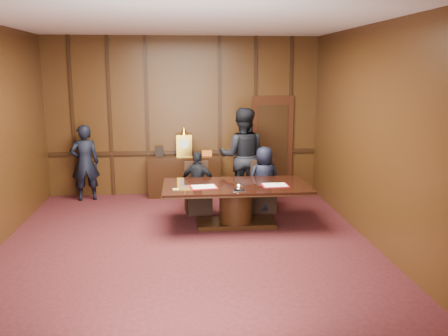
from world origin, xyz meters
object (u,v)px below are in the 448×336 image
at_px(conference_table, 236,198).
at_px(signatory_left, 198,183).
at_px(signatory_right, 264,179).
at_px(witness_left, 85,163).
at_px(witness_right, 242,156).
at_px(sideboard, 185,174).

bearing_deg(conference_table, signatory_left, 129.09).
relative_size(signatory_right, witness_left, 0.80).
height_order(signatory_left, witness_right, witness_right).
height_order(sideboard, signatory_right, sideboard).
relative_size(sideboard, conference_table, 0.61).
bearing_deg(signatory_left, signatory_right, -164.13).
xyz_separation_m(signatory_left, witness_right, (0.95, 0.64, 0.40)).
distance_m(signatory_left, witness_right, 1.21).
relative_size(sideboard, witness_right, 0.79).
relative_size(sideboard, witness_left, 0.97).
distance_m(signatory_right, witness_left, 3.87).
xyz_separation_m(signatory_left, witness_left, (-2.38, 1.20, 0.21)).
height_order(signatory_left, witness_left, witness_left).
bearing_deg(sideboard, signatory_left, -79.63).
bearing_deg(sideboard, witness_right, -31.03).
bearing_deg(witness_left, conference_table, 132.72).
xyz_separation_m(signatory_left, signatory_right, (1.30, 0.00, 0.05)).
relative_size(witness_left, witness_right, 0.81).
relative_size(sideboard, signatory_left, 1.31).
bearing_deg(conference_table, signatory_right, 50.91).
bearing_deg(witness_left, signatory_left, 139.39).
height_order(signatory_right, witness_left, witness_left).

